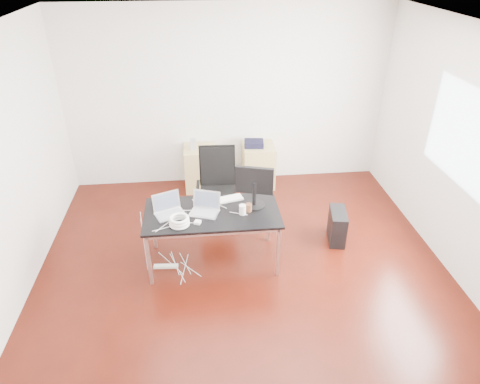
{
  "coord_description": "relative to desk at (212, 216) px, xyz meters",
  "views": [
    {
      "loc": [
        -0.46,
        -3.94,
        3.48
      ],
      "look_at": [
        0.0,
        0.55,
        0.85
      ],
      "focal_mm": 32.0,
      "sensor_mm": 36.0,
      "label": 1
    }
  ],
  "objects": [
    {
      "name": "cup_white",
      "position": [
        0.35,
        -0.08,
        0.11
      ],
      "size": [
        0.11,
        0.11,
        0.12
      ],
      "primitive_type": "cylinder",
      "rotation": [
        0.0,
        0.0,
        0.43
      ],
      "color": "white",
      "rests_on": "desk"
    },
    {
      "name": "power_adapter",
      "position": [
        -0.17,
        -0.22,
        0.07
      ],
      "size": [
        0.09,
        0.09,
        0.03
      ],
      "primitive_type": "cube",
      "rotation": [
        0.0,
        0.0,
        -0.38
      ],
      "color": "white",
      "rests_on": "desk"
    },
    {
      "name": "keyboard",
      "position": [
        0.17,
        0.25,
        0.06
      ],
      "size": [
        0.46,
        0.25,
        0.02
      ],
      "primitive_type": "cube",
      "rotation": [
        0.0,
        0.0,
        0.27
      ],
      "color": "white",
      "rests_on": "desk"
    },
    {
      "name": "desk",
      "position": [
        0.0,
        0.0,
        0.0
      ],
      "size": [
        1.6,
        0.8,
        0.73
      ],
      "color": "black",
      "rests_on": "ground"
    },
    {
      "name": "filing_cabinet_right",
      "position": [
        0.83,
        1.91,
        -0.33
      ],
      "size": [
        0.5,
        0.5,
        0.7
      ],
      "primitive_type": "cube",
      "color": "tan",
      "rests_on": "ground"
    },
    {
      "name": "speaker",
      "position": [
        -0.21,
        1.87,
        0.11
      ],
      "size": [
        0.09,
        0.08,
        0.18
      ],
      "primitive_type": "cube",
      "rotation": [
        0.0,
        0.0,
        -0.02
      ],
      "color": "#9E9E9E",
      "rests_on": "filing_cabinet_left"
    },
    {
      "name": "filing_cabinet_left",
      "position": [
        -0.11,
        1.91,
        -0.33
      ],
      "size": [
        0.5,
        0.5,
        0.7
      ],
      "primitive_type": "cube",
      "color": "tan",
      "rests_on": "ground"
    },
    {
      "name": "wastebasket",
      "position": [
        0.26,
        1.93,
        -0.54
      ],
      "size": [
        0.27,
        0.27,
        0.28
      ],
      "primitive_type": "cylinder",
      "rotation": [
        0.0,
        0.0,
        0.13
      ],
      "color": "black",
      "rests_on": "ground"
    },
    {
      "name": "room_shell",
      "position": [
        0.39,
        -0.32,
        0.73
      ],
      "size": [
        5.0,
        5.0,
        5.0
      ],
      "color": "#320C05",
      "rests_on": "ground"
    },
    {
      "name": "laptop_left",
      "position": [
        -0.51,
        0.02,
        0.11
      ],
      "size": [
        0.4,
        0.36,
        0.23
      ],
      "rotation": [
        0.0,
        0.0,
        0.39
      ],
      "color": "silver",
      "rests_on": "desk"
    },
    {
      "name": "office_chair",
      "position": [
        0.12,
        0.92,
        -0.07
      ],
      "size": [
        0.5,
        0.52,
        1.08
      ],
      "rotation": [
        0.0,
        0.0,
        -0.05
      ],
      "color": "black",
      "rests_on": "ground"
    },
    {
      "name": "cup_brown",
      "position": [
        0.43,
        -0.03,
        0.1
      ],
      "size": [
        0.1,
        0.1,
        0.1
      ],
      "primitive_type": "cylinder",
      "rotation": [
        0.0,
        0.0,
        -0.38
      ],
      "color": "brown",
      "rests_on": "desk"
    },
    {
      "name": "navy_garment",
      "position": [
        0.75,
        1.9,
        0.07
      ],
      "size": [
        0.32,
        0.27,
        0.09
      ],
      "primitive_type": "cube",
      "rotation": [
        0.0,
        0.0,
        -0.1
      ],
      "color": "black",
      "rests_on": "filing_cabinet_right"
    },
    {
      "name": "pc_tower",
      "position": [
        1.67,
        0.28,
        -0.46
      ],
      "size": [
        0.28,
        0.48,
        0.44
      ],
      "primitive_type": "cube",
      "rotation": [
        0.0,
        0.0,
        -0.19
      ],
      "color": "black",
      "rests_on": "ground"
    },
    {
      "name": "laptop_right",
      "position": [
        -0.08,
        0.02,
        0.11
      ],
      "size": [
        0.4,
        0.35,
        0.23
      ],
      "rotation": [
        0.0,
        0.0,
        -0.34
      ],
      "color": "silver",
      "rests_on": "desk"
    },
    {
      "name": "cable_coil",
      "position": [
        -0.38,
        -0.23,
        0.11
      ],
      "size": [
        0.24,
        0.24,
        0.11
      ],
      "rotation": [
        0.0,
        0.0,
        0.03
      ],
      "color": "white",
      "rests_on": "desk"
    },
    {
      "name": "monitor",
      "position": [
        0.52,
        0.11,
        0.34
      ],
      "size": [
        0.45,
        0.26,
        0.51
      ],
      "rotation": [
        0.0,
        0.0,
        -0.28
      ],
      "color": "black",
      "rests_on": "desk"
    },
    {
      "name": "power_strip",
      "position": [
        -0.6,
        -0.08,
        -0.66
      ],
      "size": [
        0.3,
        0.08,
        0.04
      ],
      "primitive_type": "cube",
      "rotation": [
        0.0,
        0.0,
        -0.07
      ],
      "color": "white",
      "rests_on": "ground"
    }
  ]
}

